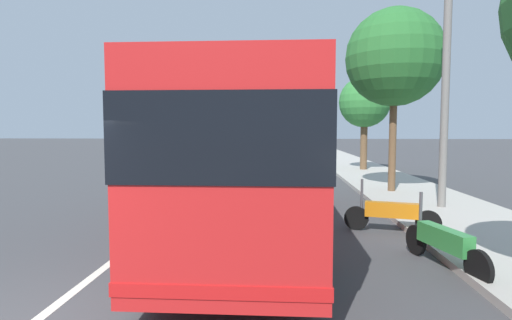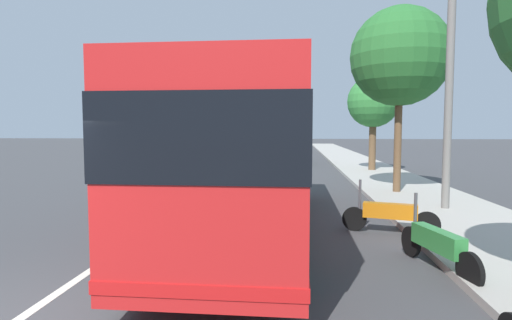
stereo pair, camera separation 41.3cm
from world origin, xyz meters
TOP-DOWN VIEW (x-y plane):
  - sidewalk_curb at (10.00, -7.79)m, footprint 110.00×3.60m
  - lane_divider_line at (10.00, 0.00)m, footprint 110.00×0.16m
  - coach_bus at (5.24, -2.39)m, footprint 10.71×2.60m
  - motorcycle_angled at (2.65, -5.88)m, footprint 2.16×0.65m
  - motorcycle_mid_row at (5.13, -5.64)m, footprint 0.65×2.12m
  - car_behind_bus at (24.90, -3.03)m, footprint 4.30×1.96m
  - car_far_distant at (30.43, -2.08)m, footprint 4.71×2.18m
  - car_side_street at (37.92, -3.04)m, footprint 4.68×2.02m
  - roadside_tree_mid_block at (10.91, -7.18)m, footprint 3.55×3.55m
  - roadside_tree_far_block at (19.30, -7.80)m, footprint 2.91×2.91m
  - utility_pole at (7.76, -7.80)m, footprint 0.22×0.22m

SIDE VIEW (x-z plane):
  - lane_divider_line at x=10.00m, z-range 0.00..0.01m
  - sidewalk_curb at x=10.00m, z-range 0.00..0.14m
  - motorcycle_mid_row at x=5.13m, z-range -0.16..1.08m
  - motorcycle_angled at x=2.65m, z-range -0.16..1.08m
  - car_behind_bus at x=24.90m, z-range -0.02..1.48m
  - car_far_distant at x=30.43m, z-range -0.05..1.52m
  - car_side_street at x=37.92m, z-range -0.04..1.53m
  - coach_bus at x=5.24m, z-range 0.23..3.57m
  - utility_pole at x=7.76m, z-range 0.00..6.98m
  - roadside_tree_far_block at x=19.30m, z-range 1.23..6.70m
  - roadside_tree_mid_block at x=10.91m, z-range 1.62..8.44m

